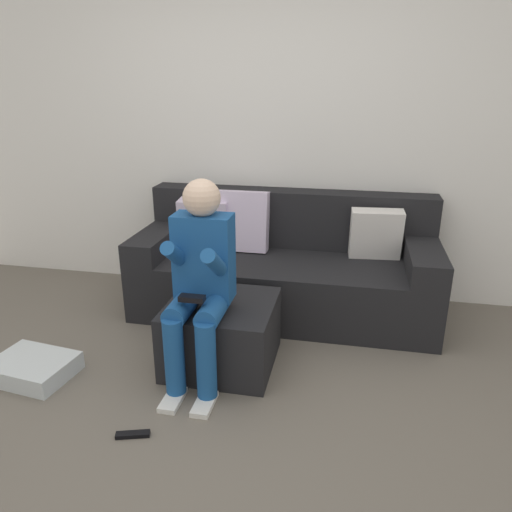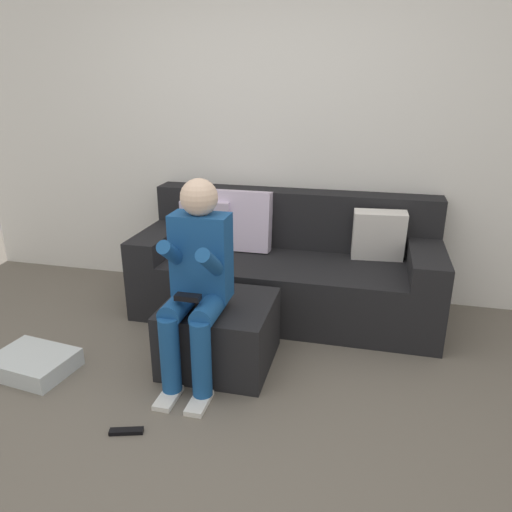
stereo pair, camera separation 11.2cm
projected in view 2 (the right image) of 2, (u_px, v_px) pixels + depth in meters
ground_plane at (181, 439)px, 2.40m from camera, size 6.83×6.83×0.00m
wall_back at (269, 136)px, 3.80m from camera, size 5.25×0.10×2.54m
couch_sectional at (286, 267)px, 3.69m from camera, size 2.21×0.87×0.90m
ottoman at (220, 333)px, 3.00m from camera, size 0.64×0.62×0.41m
person_seated at (196, 276)px, 2.71m from camera, size 0.33×0.58×1.18m
storage_bin at (33, 363)px, 2.95m from camera, size 0.51×0.41×0.11m
remote_near_ottoman at (126, 431)px, 2.44m from camera, size 0.17×0.09×0.02m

